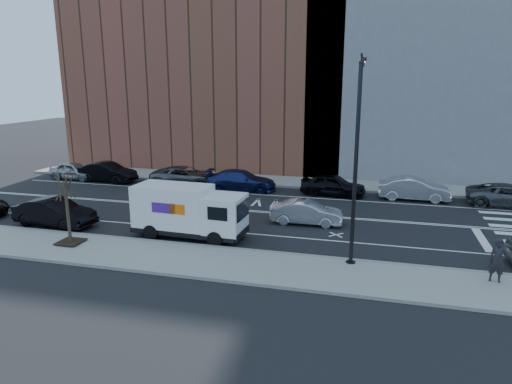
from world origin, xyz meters
The scene contains 21 objects.
ground centered at (0.00, 0.00, 0.00)m, with size 120.00×120.00×0.00m, color black.
sidewalk_near centered at (0.00, -8.80, 0.07)m, with size 44.00×3.60×0.15m, color gray.
sidewalk_far centered at (0.00, 8.80, 0.07)m, with size 44.00×3.60×0.15m, color gray.
curb_near centered at (0.00, -7.00, 0.08)m, with size 44.00×0.25×0.17m, color gray.
curb_far centered at (0.00, 7.00, 0.08)m, with size 44.00×0.25×0.17m, color gray.
road_markings centered at (0.00, 0.00, 0.00)m, with size 40.00×8.60×0.01m, color white, non-canonical shape.
bldg_brick centered at (-8.00, 15.60, 11.00)m, with size 26.00×10.00×22.00m, color brown.
bldg_concrete centered at (12.00, 15.60, 13.00)m, with size 20.00×10.00×26.00m, color slate.
streetlight centered at (7.00, -6.91, 5.08)m, with size 0.44×4.02×9.34m.
street_tree centered at (-7.00, -8.40, 1.45)m, with size 1.20×1.20×3.75m.
fedex_van centered at (-1.67, -5.60, 1.46)m, with size 6.20×2.42×2.79m.
far_parked_a centered at (-16.80, 5.59, 0.72)m, with size 1.71×4.25×1.45m, color #9C9CA1.
far_parked_b centered at (-13.47, 5.40, 0.80)m, with size 1.70×4.87×1.60m, color black.
far_parked_c centered at (-6.79, 5.84, 0.75)m, with size 2.49×5.40×1.50m, color #505358.
far_parked_d centered at (-1.94, 5.32, 0.77)m, with size 2.17×5.33×1.55m, color navy.
far_parked_e centered at (5.01, 5.44, 0.79)m, with size 1.88×4.66×1.59m, color black.
far_parked_f centered at (10.64, 5.60, 0.80)m, with size 1.69×4.84×1.59m, color silver.
far_parked_g centered at (16.69, 5.41, 0.74)m, with size 2.47×5.35×1.49m, color #494C50.
driving_sedan centered at (4.12, -1.72, 0.69)m, with size 1.46×4.18×1.38m, color silver.
near_parked_rear_a centered at (-9.93, -5.75, 0.80)m, with size 1.69×4.86×1.60m, color black.
pedestrian centered at (12.91, -7.92, 1.08)m, with size 0.68×0.44×1.85m, color black.
Camera 1 is at (7.69, -27.29, 8.31)m, focal length 32.00 mm.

